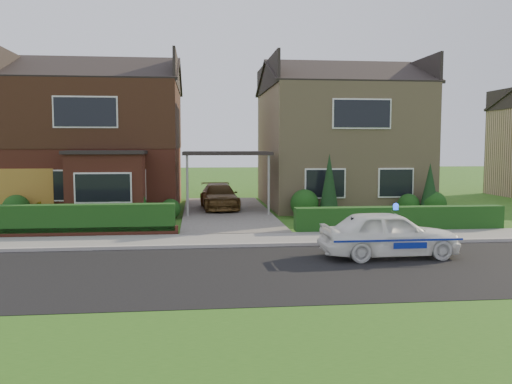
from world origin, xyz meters
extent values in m
plane|color=#275416|center=(0.00, 0.00, 0.00)|extent=(120.00, 120.00, 0.00)
cube|color=black|center=(0.00, 0.00, 0.00)|extent=(60.00, 6.00, 0.02)
cube|color=#9E9993|center=(0.00, 3.05, 0.06)|extent=(60.00, 0.16, 0.12)
cube|color=slate|center=(0.00, 4.10, 0.05)|extent=(60.00, 2.00, 0.10)
cube|color=#275416|center=(0.00, -5.00, 0.00)|extent=(60.00, 4.00, 0.01)
cube|color=#666059|center=(0.00, 11.00, 0.06)|extent=(3.80, 12.00, 0.12)
cube|color=brown|center=(-5.80, 14.00, 2.90)|extent=(7.20, 8.00, 5.80)
cube|color=white|center=(-7.38, 9.98, 1.40)|extent=(1.80, 0.08, 1.30)
cube|color=white|center=(-4.22, 9.98, 1.40)|extent=(1.60, 0.08, 1.30)
cube|color=white|center=(-5.80, 9.98, 4.40)|extent=(2.60, 0.08, 1.30)
cube|color=black|center=(-5.80, 14.00, 4.35)|extent=(7.26, 8.06, 2.90)
cube|color=brown|center=(-4.94, 9.30, 1.35)|extent=(3.00, 1.40, 2.70)
cube|color=black|center=(-4.94, 9.30, 2.77)|extent=(3.20, 1.60, 0.14)
cube|color=tan|center=(5.80, 14.00, 2.90)|extent=(7.20, 8.00, 5.80)
cube|color=white|center=(4.22, 9.98, 1.40)|extent=(1.80, 0.08, 1.30)
cube|color=white|center=(7.38, 9.98, 1.40)|extent=(1.60, 0.08, 1.30)
cube|color=white|center=(5.80, 9.98, 4.40)|extent=(2.60, 0.08, 1.30)
cube|color=black|center=(0.00, 11.00, 2.70)|extent=(3.80, 3.00, 0.14)
cylinder|color=gray|center=(-1.70, 9.60, 1.35)|extent=(0.10, 0.10, 2.70)
cylinder|color=gray|center=(1.70, 9.60, 1.35)|extent=(0.10, 0.10, 2.70)
cube|color=#996621|center=(-8.25, 9.96, 1.05)|extent=(2.20, 0.10, 2.10)
cube|color=brown|center=(-5.80, 5.30, 0.18)|extent=(7.70, 0.25, 0.36)
cube|color=#113711|center=(-5.80, 5.45, 0.00)|extent=(7.50, 0.55, 0.90)
cube|color=#113711|center=(5.80, 5.35, 0.00)|extent=(7.50, 0.55, 0.80)
sphere|color=#113711|center=(-8.50, 9.50, 0.54)|extent=(1.08, 1.08, 1.08)
sphere|color=#113711|center=(-4.00, 9.30, 0.66)|extent=(1.32, 1.32, 1.32)
sphere|color=#113711|center=(-2.40, 9.60, 0.42)|extent=(0.84, 0.84, 0.84)
sphere|color=#113711|center=(3.20, 9.40, 0.60)|extent=(1.20, 1.20, 1.20)
sphere|color=#113711|center=(7.80, 9.50, 0.48)|extent=(0.96, 0.96, 0.96)
sphere|color=#113711|center=(8.80, 9.20, 0.54)|extent=(1.08, 1.08, 1.08)
cone|color=black|center=(4.20, 9.20, 1.30)|extent=(0.90, 0.90, 2.60)
cone|color=black|center=(8.60, 9.20, 1.10)|extent=(0.90, 0.90, 2.20)
imported|color=white|center=(3.89, 1.20, 0.64)|extent=(1.64, 3.80, 1.28)
sphere|color=#193FF2|center=(4.07, 1.20, 1.36)|extent=(0.17, 0.17, 0.17)
cube|color=navy|center=(3.89, 0.44, 0.59)|extent=(3.45, 0.02, 0.05)
cube|color=navy|center=(3.89, 1.96, 0.59)|extent=(3.45, 0.02, 0.05)
ellipsoid|color=black|center=(2.83, 1.10, 0.90)|extent=(0.22, 0.17, 0.21)
sphere|color=white|center=(2.85, 1.04, 0.89)|extent=(0.11, 0.11, 0.11)
sphere|color=black|center=(2.85, 1.08, 1.04)|extent=(0.13, 0.13, 0.13)
cone|color=black|center=(2.81, 1.09, 1.11)|extent=(0.04, 0.04, 0.05)
cone|color=black|center=(2.90, 1.09, 1.11)|extent=(0.04, 0.04, 0.05)
imported|color=brown|center=(-0.28, 12.01, 0.69)|extent=(1.84, 4.00, 1.13)
imported|color=gray|center=(-3.38, 8.46, 0.39)|extent=(0.43, 0.32, 0.77)
imported|color=gray|center=(-7.56, 8.86, 0.42)|extent=(0.60, 0.59, 0.85)
imported|color=gray|center=(-4.43, 9.00, 0.39)|extent=(0.49, 0.49, 0.78)
camera|label=1|loc=(-1.31, -12.91, 3.08)|focal=38.00mm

